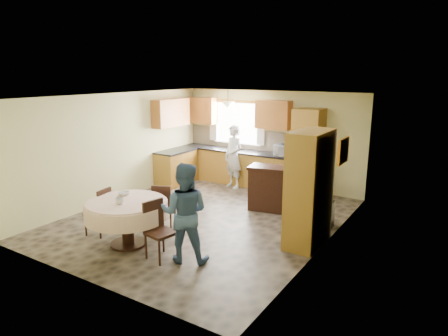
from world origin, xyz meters
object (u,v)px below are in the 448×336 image
sideboard (278,190)px  person_dining (185,213)px  chair_back (163,205)px  chair_right (158,227)px  cupboard (309,189)px  person_sink (233,157)px  dining_table (127,211)px  oven_tower (307,153)px  chair_left (101,209)px

sideboard → person_dining: 2.98m
chair_back → chair_right: size_ratio=0.94×
sideboard → chair_right: chair_right is taller
cupboard → person_sink: bearing=141.3°
sideboard → dining_table: bearing=-127.0°
chair_right → cupboard: bearing=-34.5°
sideboard → person_sink: person_sink is taller
oven_tower → sideboard: (-0.09, -1.44, -0.60)m
sideboard → person_sink: bearing=138.1°
dining_table → chair_left: 0.76m
chair_right → person_dining: person_dining is taller
oven_tower → sideboard: bearing=-93.7°
oven_tower → chair_left: 4.99m
chair_back → chair_right: 1.21m
person_dining → cupboard: bearing=-154.7°
sideboard → chair_left: bearing=-137.8°
cupboard → person_dining: size_ratio=1.25×
oven_tower → sideboard: oven_tower is taller
sideboard → chair_left: 3.69m
chair_left → chair_back: bearing=126.8°
dining_table → chair_back: 0.90m
oven_tower → person_sink: bearing=-168.1°
person_sink → oven_tower: bearing=33.6°
oven_tower → person_dining: size_ratio=1.32×
person_dining → chair_right: bearing=-4.8°
sideboard → person_dining: size_ratio=0.80×
chair_right → person_dining: 0.54m
chair_left → person_dining: size_ratio=0.56×
chair_back → person_sink: size_ratio=0.54×
cupboard → dining_table: cupboard is taller
oven_tower → chair_back: (-1.51, -3.57, -0.57)m
dining_table → chair_left: (-0.74, 0.07, -0.14)m
dining_table → sideboard: bearing=64.1°
chair_left → sideboard: bearing=133.9°
oven_tower → chair_left: oven_tower is taller
sideboard → person_dining: person_dining is taller
cupboard → chair_left: 3.79m
person_sink → dining_table: bearing=-64.2°
chair_left → person_dining: 1.98m
cupboard → sideboard: bearing=132.0°
oven_tower → dining_table: 4.75m
sideboard → chair_left: (-2.21, -2.96, 0.03)m
chair_left → chair_back: chair_back is taller
oven_tower → person_dining: bearing=-94.6°
dining_table → person_dining: size_ratio=0.88×
oven_tower → cupboard: oven_tower is taller
oven_tower → person_sink: size_ratio=1.28×
oven_tower → cupboard: (1.07, -2.73, -0.06)m
sideboard → person_dining: (-0.26, -2.95, 0.35)m
dining_table → chair_back: chair_back is taller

